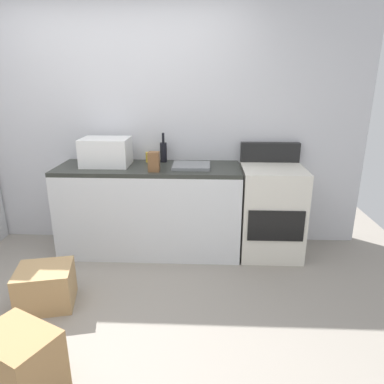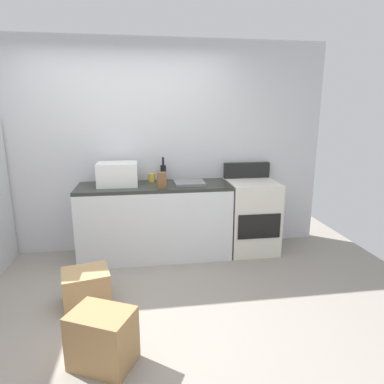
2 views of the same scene
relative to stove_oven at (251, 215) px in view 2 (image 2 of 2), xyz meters
name	(u,v)px [view 2 (image 2 of 2)]	position (x,y,z in m)	size (l,w,h in m)	color
ground_plane	(128,312)	(-1.52, -1.21, -0.47)	(6.00, 6.00, 0.00)	gray
wall_back	(128,148)	(-1.52, 0.34, 0.83)	(5.00, 0.10, 2.60)	silver
kitchen_counter	(155,221)	(-1.22, -0.01, -0.02)	(1.80, 0.60, 0.90)	silver
stove_oven	(251,215)	(0.00, 0.00, 0.00)	(0.60, 0.61, 1.10)	silver
microwave	(118,174)	(-1.64, 0.03, 0.57)	(0.46, 0.34, 0.27)	white
sink_basin	(189,183)	(-0.80, -0.02, 0.45)	(0.36, 0.32, 0.03)	slate
wine_bottle	(163,172)	(-1.09, 0.20, 0.54)	(0.07, 0.07, 0.30)	black
coffee_mug	(152,178)	(-1.24, 0.19, 0.48)	(0.08, 0.08, 0.10)	gold
knife_block	(162,180)	(-1.14, -0.19, 0.52)	(0.10, 0.10, 0.18)	brown
cardboard_box_large	(102,338)	(-1.67, -1.81, -0.26)	(0.42, 0.31, 0.41)	#A37A4C
cardboard_box_medium	(86,287)	(-1.90, -0.99, -0.30)	(0.41, 0.36, 0.32)	tan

